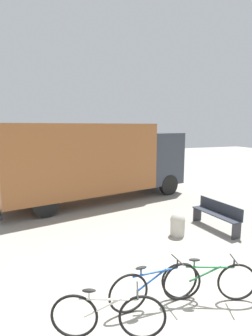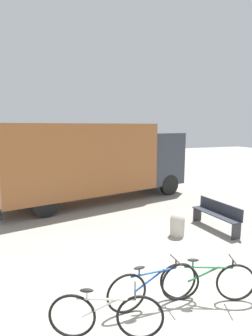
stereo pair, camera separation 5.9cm
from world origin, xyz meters
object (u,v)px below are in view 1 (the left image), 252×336
object	(u,v)px
park_bench	(217,214)
bicycle_near	(108,316)
bicycle_far	(209,281)
bicycle_middle	(155,286)
bollard_near_bench	(178,224)
delivery_truck	(96,159)

from	to	relation	value
park_bench	bicycle_near	distance (m)	5.60
park_bench	bicycle_far	world-z (taller)	park_bench
bicycle_middle	bicycle_near	bearing A→B (deg)	-157.41
bicycle_middle	bicycle_far	bearing A→B (deg)	-10.69
bollard_near_bench	delivery_truck	bearing A→B (deg)	106.26
bicycle_far	bollard_near_bench	size ratio (longest dim) A/B	2.37
delivery_truck	bicycle_far	size ratio (longest dim) A/B	5.11
park_bench	bicycle_near	world-z (taller)	park_bench
park_bench	bicycle_middle	world-z (taller)	park_bench
bicycle_middle	bicycle_far	distance (m)	1.07
bicycle_far	bollard_near_bench	distance (m)	3.06
bicycle_near	bollard_near_bench	distance (m)	4.42
park_bench	bicycle_far	distance (m)	3.86
bicycle_near	bicycle_middle	bearing A→B (deg)	43.84
bicycle_near	bicycle_middle	size ratio (longest dim) A/B	0.94
bollard_near_bench	park_bench	bearing A→B (deg)	0.24
delivery_truck	bicycle_near	bearing A→B (deg)	-114.95
park_bench	bicycle_far	bearing A→B (deg)	132.91
delivery_truck	bollard_near_bench	distance (m)	5.08
bicycle_middle	bollard_near_bench	distance (m)	3.40
delivery_truck	bicycle_middle	size ratio (longest dim) A/B	4.78
bicycle_middle	delivery_truck	bearing A→B (deg)	84.58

